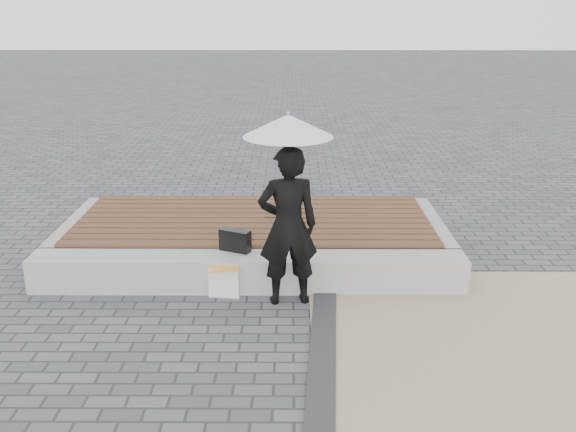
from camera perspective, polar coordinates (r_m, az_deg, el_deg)
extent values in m
plane|color=#4B4A4F|center=(5.90, -4.68, -13.21)|extent=(80.00, 80.00, 0.00)
cube|color=#2A2A2D|center=(5.46, 3.03, -15.90)|extent=(0.61, 5.20, 0.04)
cube|color=#A1A19D|center=(7.22, -3.67, -5.09)|extent=(5.00, 0.45, 0.40)
cube|color=gray|center=(8.33, -3.13, -1.72)|extent=(5.00, 2.00, 0.40)
imported|color=black|center=(6.62, 0.00, -0.96)|extent=(0.70, 0.52, 1.77)
cylinder|color=silver|center=(6.46, 0.00, 3.28)|extent=(0.02, 0.02, 0.92)
cone|color=silver|center=(6.33, 0.00, 8.29)|extent=(0.92, 0.92, 0.23)
sphere|color=silver|center=(6.31, 0.00, 9.43)|extent=(0.03, 0.03, 0.03)
cube|color=black|center=(7.24, -4.88, -2.24)|extent=(0.39, 0.27, 0.26)
cube|color=silver|center=(7.06, -5.82, -5.92)|extent=(0.36, 0.18, 0.36)
cube|color=#E52F41|center=(6.94, -5.91, -4.70)|extent=(0.37, 0.30, 0.01)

